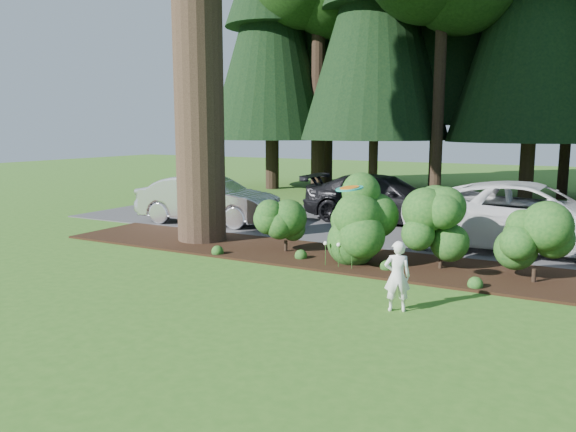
# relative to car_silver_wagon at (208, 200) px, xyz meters

# --- Properties ---
(ground) EXTENTS (80.00, 80.00, 0.00)m
(ground) POSITION_rel_car_silver_wagon_xyz_m (6.04, -5.62, -0.76)
(ground) COLOR #30601B
(ground) RESTS_ON ground
(mulch_bed) EXTENTS (16.00, 2.50, 0.05)m
(mulch_bed) POSITION_rel_car_silver_wagon_xyz_m (6.04, -2.37, -0.73)
(mulch_bed) COLOR black
(mulch_bed) RESTS_ON ground
(driveway) EXTENTS (22.00, 6.00, 0.03)m
(driveway) POSITION_rel_car_silver_wagon_xyz_m (6.04, 1.88, -0.74)
(driveway) COLOR #38383A
(driveway) RESTS_ON ground
(shrub_row) EXTENTS (6.53, 1.60, 1.61)m
(shrub_row) POSITION_rel_car_silver_wagon_xyz_m (6.81, -2.48, 0.05)
(shrub_row) COLOR #144216
(shrub_row) RESTS_ON ground
(lily_cluster) EXTENTS (0.69, 0.09, 0.57)m
(lily_cluster) POSITION_rel_car_silver_wagon_xyz_m (5.74, -3.22, -0.26)
(lily_cluster) COLOR #144216
(lily_cluster) RESTS_ON ground
(car_silver_wagon) EXTENTS (4.55, 2.02, 1.45)m
(car_silver_wagon) POSITION_rel_car_silver_wagon_xyz_m (0.00, 0.00, 0.00)
(car_silver_wagon) COLOR silver
(car_silver_wagon) RESTS_ON driveway
(car_white_suv) EXTENTS (5.86, 2.72, 1.62)m
(car_white_suv) POSITION_rel_car_silver_wagon_xyz_m (9.06, 0.55, 0.09)
(car_white_suv) COLOR silver
(car_white_suv) RESTS_ON driveway
(car_dark_suv) EXTENTS (5.06, 2.19, 1.45)m
(car_dark_suv) POSITION_rel_car_silver_wagon_xyz_m (4.59, 2.84, -0.00)
(car_dark_suv) COLOR black
(car_dark_suv) RESTS_ON driveway
(child) EXTENTS (0.50, 0.42, 1.15)m
(child) POSITION_rel_car_silver_wagon_xyz_m (7.65, -5.26, -0.18)
(child) COLOR white
(child) RESTS_ON ground
(frisbee) EXTENTS (0.47, 0.47, 0.11)m
(frisbee) POSITION_rel_car_silver_wagon_xyz_m (6.71, -5.03, 1.16)
(frisbee) COLOR #1A927E
(frisbee) RESTS_ON ground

